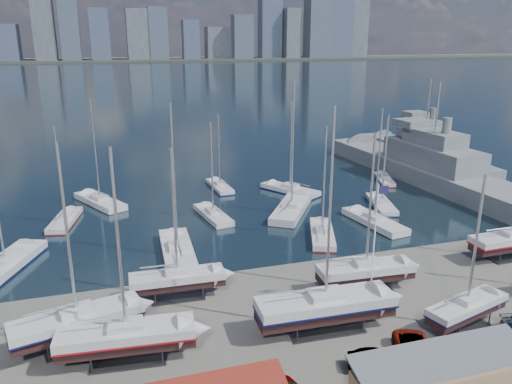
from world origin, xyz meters
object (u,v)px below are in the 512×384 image
object	(u,v)px
naval_ship_west	(423,151)
flagpole	(375,239)
naval_ship_east	(430,172)
sailboat_cradle_0	(78,321)

from	to	relation	value
naval_ship_west	flagpole	distance (m)	63.84
naval_ship_east	naval_ship_west	bearing A→B (deg)	-35.17
sailboat_cradle_0	flagpole	world-z (taller)	sailboat_cradle_0
sailboat_cradle_0	naval_ship_west	xyz separation A→B (m)	(65.13, 47.73, -0.42)
sailboat_cradle_0	flagpole	distance (m)	25.58
sailboat_cradle_0	naval_ship_west	size ratio (longest dim) A/B	0.43
flagpole	sailboat_cradle_0	bearing A→B (deg)	176.05
naval_ship_west	naval_ship_east	bearing A→B (deg)	149.00
flagpole	naval_ship_west	bearing A→B (deg)	51.02
naval_ship_east	flagpole	bearing A→B (deg)	134.23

